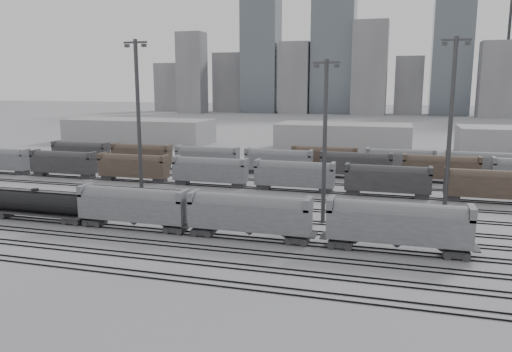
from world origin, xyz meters
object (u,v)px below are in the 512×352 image
(hopper_car_b, at_px, (249,213))
(hopper_car_c, at_px, (398,223))
(tank_car_b, at_px, (36,203))
(hopper_car_a, at_px, (133,204))
(light_mast_c, at_px, (325,138))

(hopper_car_b, xyz_separation_m, hopper_car_c, (18.47, 0.00, 0.15))
(tank_car_b, xyz_separation_m, hopper_car_a, (16.15, 0.00, 0.84))
(hopper_car_b, bearing_deg, light_mast_c, 52.93)
(hopper_car_c, height_order, light_mast_c, light_mast_c)
(tank_car_b, height_order, light_mast_c, light_mast_c)
(hopper_car_c, bearing_deg, hopper_car_b, 180.00)
(tank_car_b, distance_m, light_mast_c, 43.33)
(hopper_car_a, xyz_separation_m, light_mast_c, (24.75, 10.53, 8.83))
(tank_car_b, relative_size, hopper_car_a, 1.17)
(hopper_car_a, relative_size, light_mast_c, 0.68)
(hopper_car_b, xyz_separation_m, light_mast_c, (7.95, 10.53, 8.78))
(hopper_car_b, height_order, hopper_car_c, hopper_car_c)
(hopper_car_b, bearing_deg, hopper_car_a, 180.00)
(tank_car_b, relative_size, hopper_car_b, 1.16)
(hopper_car_a, distance_m, hopper_car_c, 35.27)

